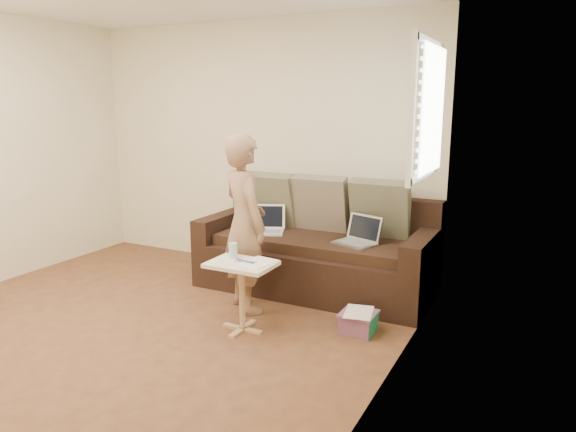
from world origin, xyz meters
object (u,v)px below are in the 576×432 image
Objects in this scene: laptop_white at (264,233)px; person at (245,224)px; sofa at (315,246)px; drinking_glass at (233,250)px; striped_box at (358,322)px; side_table at (242,297)px; laptop_silver at (354,244)px.

person reaches higher than laptop_white.
laptop_white is at bearing -40.92° from person.
sofa is 1.45× the size of person.
drinking_glass is 1.13m from striped_box.
person is (-0.33, -0.73, 0.33)m from sofa.
side_table is at bearing -92.90° from laptop_white.
drinking_glass is at bearing -103.44° from sofa.
sofa is at bearing 76.56° from drinking_glass.
drinking_glass is 0.45× the size of striped_box.
striped_box is (1.20, -0.65, -0.44)m from laptop_white.
person reaches higher than sofa.
sofa is 6.18× the size of laptop_silver.
sofa reaches higher than side_table.
laptop_white is at bearing -168.90° from sofa.
laptop_white is 1.12m from side_table.
person is (-0.76, -0.62, 0.24)m from laptop_silver.
person reaches higher than laptop_silver.
drinking_glass is (0.08, -0.32, -0.14)m from person.
person is 0.36m from drinking_glass.
person is 2.73× the size of side_table.
sofa is 6.05× the size of laptop_white.
side_table is (0.21, -0.40, -0.48)m from person.
sofa is at bearing 133.26° from striped_box.
laptop_silver reaches higher than striped_box.
sofa is 3.95× the size of side_table.
person is 5.65× the size of striped_box.
side_table is (0.37, -1.02, -0.24)m from laptop_white.
sofa is 1.09m from drinking_glass.
laptop_silver is at bearing -13.96° from sofa.
drinking_glass is at bearing 139.11° from person.
sofa reaches higher than drinking_glass.
side_table reaches higher than striped_box.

